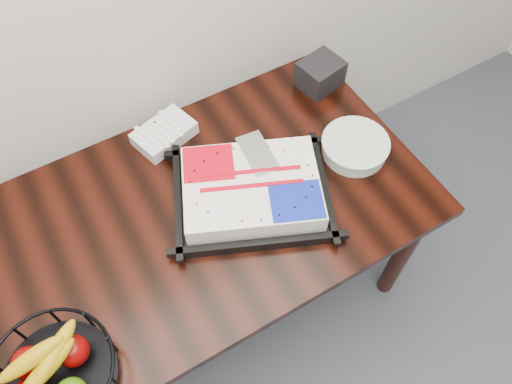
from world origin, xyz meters
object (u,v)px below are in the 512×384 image
table (171,238)px  napkin_box (320,74)px  fruit_basket (54,373)px  plate_stack (355,147)px  cake_tray (251,190)px

table → napkin_box: napkin_box is taller
fruit_basket → plate_stack: 1.20m
cake_tray → napkin_box: bearing=33.3°
table → cake_tray: bearing=-8.9°
fruit_basket → napkin_box: (1.26, 0.58, -0.02)m
fruit_basket → plate_stack: fruit_basket is taller
plate_stack → napkin_box: (0.08, 0.35, 0.03)m
cake_tray → napkin_box: size_ratio=4.05×
cake_tray → fruit_basket: bearing=-161.5°
fruit_basket → napkin_box: bearing=24.9°
table → plate_stack: size_ratio=7.37×
table → fruit_basket: bearing=-146.9°
fruit_basket → plate_stack: (1.17, 0.24, -0.04)m
plate_stack → napkin_box: napkin_box is taller
table → plate_stack: plate_stack is taller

